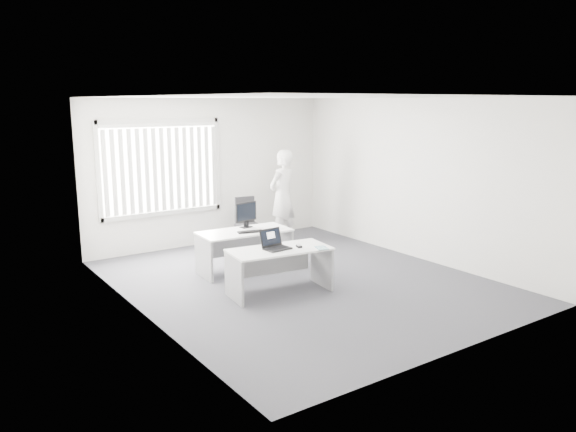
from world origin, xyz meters
TOP-DOWN VIEW (x-y plane):
  - ground at (0.00, 0.00)m, footprint 6.00×6.00m
  - wall_back at (0.00, 3.00)m, footprint 5.00×0.02m
  - wall_front at (0.00, -3.00)m, footprint 5.00×0.02m
  - wall_left at (-2.50, 0.00)m, footprint 0.02×6.00m
  - wall_right at (2.50, 0.00)m, footprint 0.02×6.00m
  - ceiling at (0.00, 0.00)m, footprint 5.00×6.00m
  - window at (-1.00, 2.96)m, footprint 2.32×0.06m
  - blinds at (-1.00, 2.90)m, footprint 2.20×0.10m
  - desk_near at (-0.57, -0.25)m, footprint 1.53×0.86m
  - desk_far at (-0.43, 0.97)m, footprint 1.52×0.78m
  - office_chair at (0.42, 2.32)m, footprint 0.62×0.62m
  - person at (1.19, 2.26)m, footprint 0.77×0.62m
  - laptop at (-0.61, -0.27)m, footprint 0.39×0.35m
  - paper_sheet at (-0.26, -0.32)m, footprint 0.38×0.32m
  - mouse at (-0.29, -0.35)m, footprint 0.09×0.12m
  - booklet at (-0.05, -0.58)m, footprint 0.21×0.25m
  - keyboard at (-0.41, 0.82)m, footprint 0.44×0.24m
  - monitor at (-0.28, 1.17)m, footprint 0.44×0.19m

SIDE VIEW (x-z plane):
  - ground at x=0.00m, z-range 0.00..0.00m
  - office_chair at x=0.42m, z-range -0.18..0.77m
  - desk_near at x=-0.57m, z-range 0.15..0.81m
  - desk_far at x=-0.43m, z-range 0.15..0.83m
  - paper_sheet at x=-0.26m, z-range 0.66..0.66m
  - booklet at x=-0.05m, z-range 0.66..0.67m
  - keyboard at x=-0.41m, z-range 0.68..0.70m
  - mouse at x=-0.29m, z-range 0.66..0.71m
  - laptop at x=-0.61m, z-range 0.66..0.94m
  - monitor at x=-0.28m, z-range 0.68..1.10m
  - person at x=1.19m, z-range 0.00..1.82m
  - wall_back at x=0.00m, z-range 0.00..2.80m
  - wall_front at x=0.00m, z-range 0.00..2.80m
  - wall_left at x=-2.50m, z-range 0.00..2.80m
  - wall_right at x=2.50m, z-range 0.00..2.80m
  - blinds at x=-1.00m, z-range 0.77..2.27m
  - window at x=-1.00m, z-range 0.67..2.43m
  - ceiling at x=0.00m, z-range 2.79..2.81m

